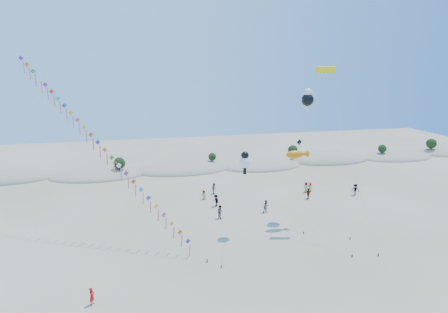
# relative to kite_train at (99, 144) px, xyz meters

# --- Properties ---
(ground) EXTENTS (160.00, 160.00, 0.00)m
(ground) POSITION_rel_kite_train_xyz_m (12.80, -18.25, -11.21)
(ground) COLOR gray
(ground) RESTS_ON ground
(dune_ridge) EXTENTS (145.30, 11.49, 5.57)m
(dune_ridge) POSITION_rel_kite_train_xyz_m (13.86, 26.89, -11.10)
(dune_ridge) COLOR gray
(dune_ridge) RESTS_ON ground
(kite_train) EXTENTS (20.79, 18.26, 21.64)m
(kite_train) POSITION_rel_kite_train_xyz_m (0.00, 0.00, 0.00)
(kite_train) COLOR #3F2D1E
(kite_train) RESTS_ON ground
(fish_kite) EXTENTS (3.84, 10.65, 9.71)m
(fish_kite) POSITION_rel_kite_train_xyz_m (23.93, -2.11, -2.05)
(fish_kite) COLOR #3F2D1E
(fish_kite) RESTS_ON ground
(cartoon_kite_low) EXTENTS (5.44, 8.71, 10.17)m
(cartoon_kite_low) POSITION_rel_kite_train_xyz_m (16.73, -3.17, -2.20)
(cartoon_kite_low) COLOR #3F2D1E
(cartoon_kite_low) RESTS_ON ground
(cartoon_kite_high) EXTENTS (3.84, 7.49, 17.20)m
(cartoon_kite_high) POSITION_rel_kite_train_xyz_m (26.40, 0.96, 4.65)
(cartoon_kite_high) COLOR #3F2D1E
(cartoon_kite_high) RESTS_ON ground
(parafoil_kite) EXTENTS (3.29, 11.02, 19.99)m
(parafoil_kite) POSITION_rel_kite_train_xyz_m (27.12, -2.30, 8.00)
(parafoil_kite) COLOR #3F2D1E
(parafoil_kite) RESTS_ON ground
(dark_kite) EXTENTS (1.25, 13.97, 9.59)m
(dark_kite) POSITION_rel_kite_train_xyz_m (27.81, 1.33, -4.81)
(dark_kite) COLOR #3F2D1E
(dark_kite) RESTS_ON ground
(flyer_foreground) EXTENTS (0.58, 0.68, 1.59)m
(flyer_foreground) POSITION_rel_kite_train_xyz_m (-0.08, -14.45, -10.42)
(flyer_foreground) COLOR red
(flyer_foreground) RESTS_ON ground
(beachgoers) EXTENTS (24.92, 11.08, 1.87)m
(beachgoers) POSITION_rel_kite_train_xyz_m (23.29, 6.01, -10.34)
(beachgoers) COLOR slate
(beachgoers) RESTS_ON ground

